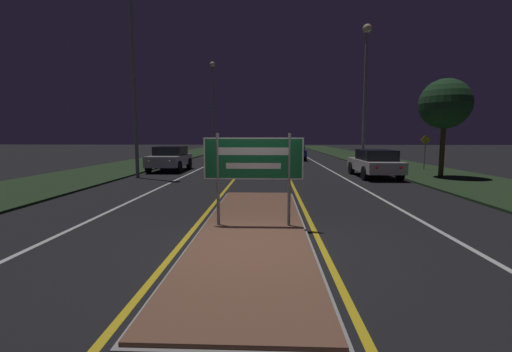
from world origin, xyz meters
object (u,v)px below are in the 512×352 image
streetlight_left_near (132,34)px  car_receding_1 (294,152)px  streetlight_right_near (366,76)px  car_approaching_0 (170,158)px  warning_sign (425,149)px  streetlight_left_far (213,94)px  highway_sign (253,162)px  car_receding_0 (375,163)px

streetlight_left_near → car_receding_1: bearing=56.9°
car_receding_1 → streetlight_right_near: bearing=-69.5°
car_approaching_0 → warning_sign: warning_sign is taller
car_approaching_0 → car_receding_1: bearing=50.1°
streetlight_left_far → car_approaching_0: streetlight_left_far is taller
streetlight_left_near → car_approaching_0: bearing=80.7°
highway_sign → streetlight_left_far: bearing=100.8°
streetlight_right_near → car_approaching_0: bearing=-177.7°
highway_sign → streetlight_right_near: size_ratio=0.26×
streetlight_left_near → streetlight_left_far: 22.88m
streetlight_left_near → car_receding_1: (8.97, 13.73, -6.38)m
streetlight_left_far → car_receding_0: streetlight_left_far is taller
streetlight_left_far → car_receding_1: bearing=-46.3°
streetlight_left_near → warning_sign: 17.89m
streetlight_left_near → streetlight_right_near: bearing=18.6°
car_approaching_0 → streetlight_left_far: bearing=91.2°
highway_sign → streetlight_left_near: (-6.39, 9.51, 5.57)m
streetlight_right_near → car_receding_1: streetlight_right_near is taller
car_receding_0 → car_approaching_0: 11.99m
streetlight_right_near → car_approaching_0: streetlight_right_near is taller
highway_sign → car_receding_1: (2.57, 23.24, -0.82)m
highway_sign → car_approaching_0: size_ratio=0.55×
streetlight_left_near → highway_sign: bearing=-56.1°
highway_sign → car_approaching_0: 14.46m
car_receding_0 → streetlight_left_near: bearing=-176.4°
streetlight_left_far → car_approaching_0: bearing=-88.8°
car_receding_0 → car_receding_1: 13.36m
streetlight_left_near → warning_sign: (16.36, 4.36, -5.76)m
streetlight_left_far → streetlight_left_near: bearing=-90.5°
streetlight_left_far → car_approaching_0: size_ratio=2.58×
highway_sign → streetlight_left_far: size_ratio=0.21×
streetlight_left_far → car_receding_1: (8.75, -9.15, -6.28)m
highway_sign → car_receding_1: size_ratio=0.55×
car_receding_0 → car_approaching_0: (-11.62, 2.95, 0.03)m
highway_sign → car_receding_0: highway_sign is taller
streetlight_left_far → car_receding_0: (12.02, -22.10, -6.26)m
car_receding_0 → car_receding_1: car_receding_0 is taller
car_approaching_0 → warning_sign: bearing=2.3°
streetlight_right_near → streetlight_left_near: bearing=-161.4°
streetlight_left_far → streetlight_right_near: size_ratio=1.21×
streetlight_right_near → warning_sign: (3.83, 0.15, -4.36)m
highway_sign → car_receding_1: highway_sign is taller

